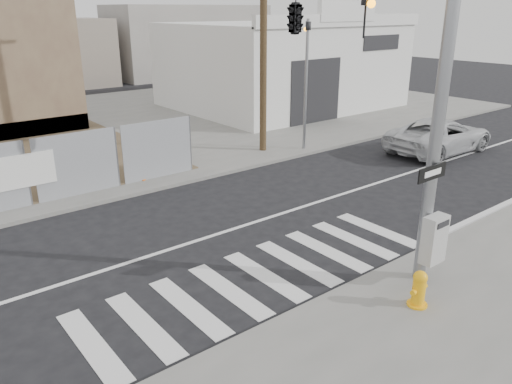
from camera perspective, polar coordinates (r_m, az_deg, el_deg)
ground at (r=13.22m, az=-5.94°, el=-5.30°), size 100.00×100.00×0.00m
sidewalk_far at (r=25.56m, az=-23.38°, el=5.86°), size 50.00×20.00×0.12m
signal_pole at (r=12.00m, az=9.29°, el=15.71°), size 0.96×5.87×7.00m
far_signal_pole at (r=20.67m, az=5.79°, el=14.02°), size 0.16×0.20×5.60m
concrete_wall_right at (r=25.01m, az=-25.62°, el=13.03°), size 5.50×1.30×8.00m
auto_shop at (r=30.93m, az=2.86°, el=14.35°), size 12.00×10.20×5.95m
utility_pole_right at (r=20.23m, az=0.86°, el=18.88°), size 1.60×0.28×10.00m
fire_hydrant at (r=10.49m, az=18.12°, el=-10.45°), size 0.48×0.47×0.76m
suv at (r=22.29m, az=20.28°, el=6.10°), size 5.17×2.45×1.43m
traffic_cone_d at (r=17.67m, az=-12.90°, el=2.54°), size 0.48×0.48×0.70m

